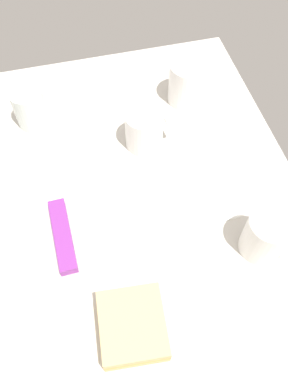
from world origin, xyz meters
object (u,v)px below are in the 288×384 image
Objects in this scene: coffee_mug_black at (187,82)px; sandwich_main at (132,326)px; paper_napkin at (189,194)px; coffee_mug_milky at (144,129)px; glass_of_milk at (31,110)px; coffee_mug_spare at (266,235)px; snack_bar at (63,236)px.

sandwich_main is (-48.84, 24.15, -2.95)cm from coffee_mug_black.
sandwich_main is 28.65cm from paper_napkin.
glass_of_milk is at bearing 62.28° from coffee_mug_milky.
coffee_mug_black is 1.11× the size of coffee_mug_spare.
glass_of_milk is at bearing 2.92° from snack_bar.
glass_of_milk reaches higher than snack_bar.
coffee_mug_spare is 0.62× the size of paper_napkin.
snack_bar is (10.64, 34.99, -3.90)cm from coffee_mug_spare.
coffee_mug_black is 1.17× the size of glass_of_milk.
sandwich_main reaches higher than snack_bar.
snack_bar is (-29.40, 32.99, -4.15)cm from coffee_mug_black.
coffee_mug_black is 27.28cm from paper_napkin.
glass_of_milk is at bearing 42.21° from coffee_mug_spare.
sandwich_main is at bearing 163.23° from coffee_mug_milky.
glass_of_milk reaches higher than sandwich_main.
sandwich_main reaches higher than paper_napkin.
glass_of_milk is at bearing 88.08° from coffee_mug_black.
paper_napkin is at bearing 164.45° from coffee_mug_black.
coffee_mug_milky is at bearing 26.61° from coffee_mug_spare.
snack_bar reaches higher than paper_napkin.
coffee_mug_milky is 16.64cm from paper_napkin.
coffee_mug_black reaches higher than sandwich_main.
coffee_mug_black reaches higher than snack_bar.
coffee_mug_milky is 1.06× the size of coffee_mug_spare.
glass_of_milk is (1.19, 35.39, -1.19)cm from coffee_mug_black.
glass_of_milk is (11.94, 22.71, -0.59)cm from coffee_mug_milky.
coffee_mug_black is at bearing -15.55° from paper_napkin.
sandwich_main is at bearing 143.59° from paper_napkin.
coffee_mug_spare reaches higher than sandwich_main.
coffee_mug_spare is at bearing -137.79° from glass_of_milk.
coffee_mug_spare is (-29.28, -14.67, 0.36)cm from coffee_mug_milky.
coffee_mug_black is at bearing -49.86° from snack_bar.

